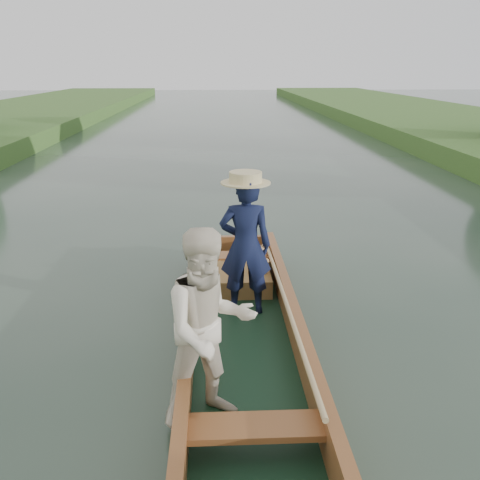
{
  "coord_description": "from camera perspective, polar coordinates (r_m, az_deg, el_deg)",
  "views": [
    {
      "loc": [
        -0.25,
        -4.71,
        2.69
      ],
      "look_at": [
        0.0,
        0.6,
        0.95
      ],
      "focal_mm": 40.0,
      "sensor_mm": 36.0,
      "label": 1
    }
  ],
  "objects": [
    {
      "name": "ground",
      "position": [
        5.43,
        0.31,
        -11.57
      ],
      "size": [
        120.0,
        120.0,
        0.0
      ],
      "primitive_type": "plane",
      "color": "#283D30",
      "rests_on": "ground"
    },
    {
      "name": "trees_far",
      "position": [
        14.12,
        3.85,
        17.71
      ],
      "size": [
        23.08,
        12.57,
        4.62
      ],
      "color": "#47331E",
      "rests_on": "ground"
    },
    {
      "name": "punt",
      "position": [
        5.08,
        -0.63,
        -7.26
      ],
      "size": [
        1.32,
        5.0,
        1.63
      ],
      "color": "black",
      "rests_on": "ground"
    }
  ]
}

